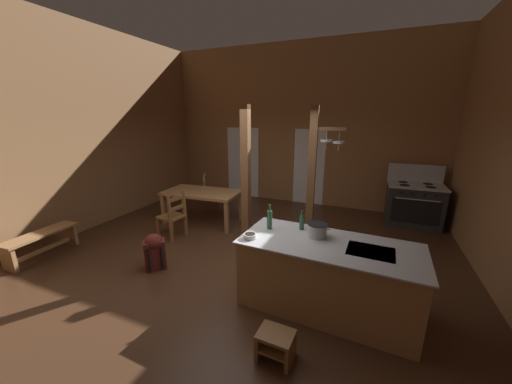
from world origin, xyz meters
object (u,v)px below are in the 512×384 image
object	(u,v)px
backpack	(155,250)
bottle_tall_on_counter	(302,222)
dining_table	(202,195)
stove_range	(413,204)
bench_along_left_wall	(41,240)
ladderback_chair_near_window	(210,192)
step_stool	(276,343)
ladderback_chair_by_post	(173,216)
kitchen_island	(327,276)
bottle_short_on_counter	(270,219)
mixing_bowl_on_counter	(250,236)
stockpot_on_counter	(317,230)

from	to	relation	value
backpack	bottle_tall_on_counter	xyz separation A→B (m)	(2.27, 0.40, 0.69)
dining_table	backpack	bearing A→B (deg)	-78.30
stove_range	bench_along_left_wall	distance (m)	7.43
stove_range	ladderback_chair_near_window	size ratio (longest dim) A/B	1.39
step_stool	ladderback_chair_by_post	xyz separation A→B (m)	(-2.85, 1.97, 0.27)
ladderback_chair_near_window	stove_range	bearing A→B (deg)	9.59
kitchen_island	bench_along_left_wall	xyz separation A→B (m)	(-4.79, -0.57, -0.15)
ladderback_chair_near_window	bench_along_left_wall	bearing A→B (deg)	-111.59
step_stool	bottle_short_on_counter	xyz separation A→B (m)	(-0.50, 1.14, 0.86)
ladderback_chair_near_window	mixing_bowl_on_counter	size ratio (longest dim) A/B	5.79
ladderback_chair_near_window	mixing_bowl_on_counter	distance (m)	3.98
ladderback_chair_near_window	backpack	xyz separation A→B (m)	(0.77, -2.92, -0.14)
stove_range	bottle_tall_on_counter	size ratio (longest dim) A/B	4.92
bench_along_left_wall	backpack	bearing A→B (deg)	12.26
kitchen_island	ladderback_chair_by_post	bearing A→B (deg)	163.04
stove_range	mixing_bowl_on_counter	bearing A→B (deg)	-120.66
step_stool	mixing_bowl_on_counter	xyz separation A→B (m)	(-0.62, 0.76, 0.75)
stove_range	dining_table	size ratio (longest dim) A/B	0.75
step_stool	stove_range	bearing A→B (deg)	70.10
stockpot_on_counter	step_stool	bearing A→B (deg)	-97.83
backpack	mixing_bowl_on_counter	bearing A→B (deg)	-4.27
kitchen_island	backpack	bearing A→B (deg)	-177.59
bench_along_left_wall	ladderback_chair_near_window	bearing A→B (deg)	68.41
backpack	bottle_short_on_counter	distance (m)	2.01
bottle_tall_on_counter	ladderback_chair_by_post	bearing A→B (deg)	166.21
stockpot_on_counter	stove_range	bearing A→B (deg)	66.47
mixing_bowl_on_counter	bottle_short_on_counter	xyz separation A→B (m)	(0.12, 0.39, 0.11)
kitchen_island	stove_range	size ratio (longest dim) A/B	1.67
ladderback_chair_by_post	dining_table	bearing A→B (deg)	85.08
stove_range	stockpot_on_counter	size ratio (longest dim) A/B	4.08
step_stool	ladderback_chair_by_post	world-z (taller)	ladderback_chair_by_post
kitchen_island	mixing_bowl_on_counter	distance (m)	1.09
ladderback_chair_near_window	mixing_bowl_on_counter	world-z (taller)	mixing_bowl_on_counter
ladderback_chair_near_window	bottle_short_on_counter	world-z (taller)	bottle_short_on_counter
stockpot_on_counter	bottle_tall_on_counter	world-z (taller)	bottle_tall_on_counter
dining_table	stockpot_on_counter	size ratio (longest dim) A/B	5.42
ladderback_chair_near_window	ladderback_chair_by_post	size ratio (longest dim) A/B	1.00
kitchen_island	dining_table	bearing A→B (deg)	148.39
ladderback_chair_by_post	bench_along_left_wall	xyz separation A→B (m)	(-1.61, -1.54, -0.15)
kitchen_island	dining_table	distance (m)	3.65
kitchen_island	backpack	xyz separation A→B (m)	(-2.69, -0.11, -0.13)
mixing_bowl_on_counter	backpack	bearing A→B (deg)	175.73
stockpot_on_counter	bottle_short_on_counter	distance (m)	0.66
dining_table	mixing_bowl_on_counter	xyz separation A→B (m)	(2.16, -2.15, 0.28)
ladderback_chair_by_post	kitchen_island	bearing A→B (deg)	-16.96
ladderback_chair_near_window	mixing_bowl_on_counter	xyz separation A→B (m)	(2.51, -3.05, 0.48)
kitchen_island	step_stool	bearing A→B (deg)	-108.36
kitchen_island	mixing_bowl_on_counter	size ratio (longest dim) A/B	13.40
mixing_bowl_on_counter	dining_table	bearing A→B (deg)	135.04
ladderback_chair_by_post	bench_along_left_wall	world-z (taller)	ladderback_chair_by_post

